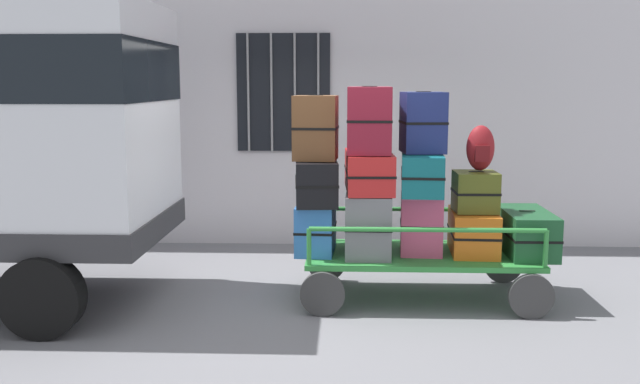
{
  "coord_description": "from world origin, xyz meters",
  "views": [
    {
      "loc": [
        0.34,
        -6.62,
        2.13
      ],
      "look_at": [
        0.07,
        0.15,
        1.07
      ],
      "focal_mm": 39.24,
      "sensor_mm": 36.0,
      "label": 1
    }
  ],
  "objects_px": {
    "suitcase_left_top": "(316,128)",
    "suitcase_center_top": "(423,122)",
    "suitcase_left_middle": "(316,181)",
    "suitcase_center_middle": "(422,173)",
    "suitcase_midleft_bottom": "(368,222)",
    "suitcase_right_bottom": "(526,232)",
    "backpack": "(480,148)",
    "suitcase_midleft_middle": "(369,171)",
    "suitcase_midright_middle": "(475,192)",
    "luggage_cart": "(420,261)",
    "suitcase_midleft_top": "(369,119)",
    "suitcase_left_bottom": "(316,228)",
    "suitcase_center_bottom": "(421,224)",
    "suitcase_midright_bottom": "(473,232)"
  },
  "relations": [
    {
      "from": "suitcase_left_bottom",
      "to": "suitcase_midleft_bottom",
      "type": "xyz_separation_m",
      "value": [
        0.52,
        0.02,
        0.06
      ]
    },
    {
      "from": "suitcase_left_bottom",
      "to": "suitcase_right_bottom",
      "type": "bearing_deg",
      "value": 0.88
    },
    {
      "from": "suitcase_midleft_bottom",
      "to": "backpack",
      "type": "xyz_separation_m",
      "value": [
        1.08,
        0.03,
        0.73
      ]
    },
    {
      "from": "suitcase_midleft_middle",
      "to": "suitcase_center_middle",
      "type": "relative_size",
      "value": 1.05
    },
    {
      "from": "suitcase_left_top",
      "to": "suitcase_right_bottom",
      "type": "relative_size",
      "value": 0.67
    },
    {
      "from": "suitcase_midleft_bottom",
      "to": "suitcase_midright_middle",
      "type": "relative_size",
      "value": 2.16
    },
    {
      "from": "suitcase_left_top",
      "to": "suitcase_midright_middle",
      "type": "height_order",
      "value": "suitcase_left_top"
    },
    {
      "from": "luggage_cart",
      "to": "suitcase_midleft_top",
      "type": "height_order",
      "value": "suitcase_midleft_top"
    },
    {
      "from": "suitcase_midleft_bottom",
      "to": "suitcase_midright_middle",
      "type": "distance_m",
      "value": 1.08
    },
    {
      "from": "suitcase_center_top",
      "to": "backpack",
      "type": "distance_m",
      "value": 0.62
    },
    {
      "from": "suitcase_midleft_middle",
      "to": "suitcase_center_bottom",
      "type": "height_order",
      "value": "suitcase_midleft_middle"
    },
    {
      "from": "suitcase_midleft_middle",
      "to": "suitcase_midright_bottom",
      "type": "distance_m",
      "value": 1.19
    },
    {
      "from": "suitcase_right_bottom",
      "to": "suitcase_center_middle",
      "type": "bearing_deg",
      "value": -179.72
    },
    {
      "from": "suitcase_left_middle",
      "to": "luggage_cart",
      "type": "bearing_deg",
      "value": -1.86
    },
    {
      "from": "suitcase_midleft_bottom",
      "to": "backpack",
      "type": "height_order",
      "value": "backpack"
    },
    {
      "from": "suitcase_left_middle",
      "to": "backpack",
      "type": "xyz_separation_m",
      "value": [
        1.6,
        0.01,
        0.33
      ]
    },
    {
      "from": "luggage_cart",
      "to": "suitcase_midleft_middle",
      "type": "relative_size",
      "value": 2.34
    },
    {
      "from": "suitcase_left_middle",
      "to": "suitcase_center_middle",
      "type": "height_order",
      "value": "suitcase_center_middle"
    },
    {
      "from": "suitcase_midleft_bottom",
      "to": "suitcase_right_bottom",
      "type": "height_order",
      "value": "suitcase_midleft_bottom"
    },
    {
      "from": "suitcase_center_top",
      "to": "backpack",
      "type": "bearing_deg",
      "value": 0.79
    },
    {
      "from": "suitcase_left_top",
      "to": "backpack",
      "type": "bearing_deg",
      "value": 2.71
    },
    {
      "from": "suitcase_midleft_middle",
      "to": "suitcase_left_middle",
      "type": "bearing_deg",
      "value": -179.31
    },
    {
      "from": "suitcase_midleft_middle",
      "to": "suitcase_midleft_top",
      "type": "bearing_deg",
      "value": -90.0
    },
    {
      "from": "suitcase_left_bottom",
      "to": "suitcase_right_bottom",
      "type": "xyz_separation_m",
      "value": [
        2.07,
        0.03,
        -0.03
      ]
    },
    {
      "from": "suitcase_midleft_middle",
      "to": "suitcase_right_bottom",
      "type": "bearing_deg",
      "value": -0.43
    },
    {
      "from": "suitcase_left_top",
      "to": "suitcase_center_bottom",
      "type": "relative_size",
      "value": 1.04
    },
    {
      "from": "suitcase_left_middle",
      "to": "suitcase_center_middle",
      "type": "relative_size",
      "value": 0.91
    },
    {
      "from": "suitcase_midleft_bottom",
      "to": "suitcase_midleft_middle",
      "type": "xyz_separation_m",
      "value": [
        0.0,
        0.03,
        0.5
      ]
    },
    {
      "from": "suitcase_midleft_middle",
      "to": "suitcase_center_bottom",
      "type": "xyz_separation_m",
      "value": [
        0.52,
        -0.07,
        -0.51
      ]
    },
    {
      "from": "luggage_cart",
      "to": "suitcase_left_middle",
      "type": "distance_m",
      "value": 1.3
    },
    {
      "from": "suitcase_left_top",
      "to": "suitcase_center_top",
      "type": "height_order",
      "value": "suitcase_center_top"
    },
    {
      "from": "suitcase_left_middle",
      "to": "backpack",
      "type": "height_order",
      "value": "backpack"
    },
    {
      "from": "suitcase_midleft_top",
      "to": "suitcase_center_middle",
      "type": "bearing_deg",
      "value": -1.75
    },
    {
      "from": "luggage_cart",
      "to": "suitcase_center_middle",
      "type": "xyz_separation_m",
      "value": [
        0.0,
        0.02,
        0.88
      ]
    },
    {
      "from": "suitcase_center_top",
      "to": "suitcase_right_bottom",
      "type": "height_order",
      "value": "suitcase_center_top"
    },
    {
      "from": "suitcase_left_bottom",
      "to": "backpack",
      "type": "distance_m",
      "value": 1.78
    },
    {
      "from": "suitcase_left_middle",
      "to": "suitcase_center_top",
      "type": "relative_size",
      "value": 1.47
    },
    {
      "from": "suitcase_center_bottom",
      "to": "suitcase_right_bottom",
      "type": "distance_m",
      "value": 1.04
    },
    {
      "from": "suitcase_left_top",
      "to": "suitcase_left_bottom",
      "type": "bearing_deg",
      "value": 90.0
    },
    {
      "from": "suitcase_center_top",
      "to": "suitcase_midright_middle",
      "type": "relative_size",
      "value": 1.39
    },
    {
      "from": "suitcase_left_bottom",
      "to": "suitcase_left_middle",
      "type": "relative_size",
      "value": 0.77
    },
    {
      "from": "suitcase_left_middle",
      "to": "backpack",
      "type": "relative_size",
      "value": 1.96
    },
    {
      "from": "suitcase_left_top",
      "to": "suitcase_left_middle",
      "type": "bearing_deg",
      "value": 90.0
    },
    {
      "from": "suitcase_left_bottom",
      "to": "suitcase_midright_middle",
      "type": "bearing_deg",
      "value": -0.21
    },
    {
      "from": "luggage_cart",
      "to": "suitcase_center_middle",
      "type": "distance_m",
      "value": 0.88
    },
    {
      "from": "suitcase_midleft_top",
      "to": "backpack",
      "type": "distance_m",
      "value": 1.12
    },
    {
      "from": "suitcase_left_top",
      "to": "suitcase_center_top",
      "type": "distance_m",
      "value": 1.04
    },
    {
      "from": "suitcase_center_bottom",
      "to": "suitcase_center_middle",
      "type": "height_order",
      "value": "suitcase_center_middle"
    },
    {
      "from": "suitcase_center_middle",
      "to": "suitcase_right_bottom",
      "type": "relative_size",
      "value": 1.01
    },
    {
      "from": "luggage_cart",
      "to": "suitcase_center_middle",
      "type": "height_order",
      "value": "suitcase_center_middle"
    }
  ]
}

